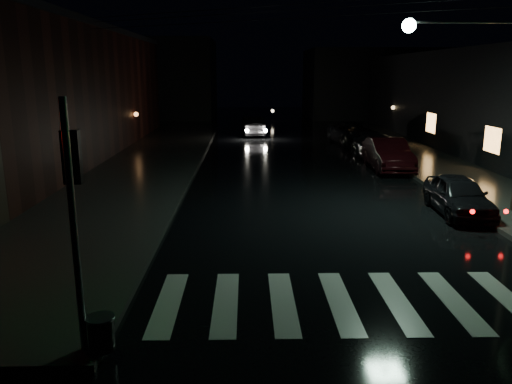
{
  "coord_description": "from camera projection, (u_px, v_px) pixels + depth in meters",
  "views": [
    {
      "loc": [
        0.45,
        -9.11,
        4.7
      ],
      "look_at": [
        0.7,
        3.75,
        1.6
      ],
      "focal_mm": 35.0,
      "sensor_mm": 36.0,
      "label": 1
    }
  ],
  "objects": [
    {
      "name": "ground",
      "position": [
        225.0,
        314.0,
        9.95
      ],
      "size": [
        120.0,
        120.0,
        0.0
      ],
      "primitive_type": "plane",
      "color": "black",
      "rests_on": "ground"
    },
    {
      "name": "sidewalk_left",
      "position": [
        131.0,
        173.0,
        23.45
      ],
      "size": [
        6.0,
        44.0,
        0.15
      ],
      "primitive_type": "cube",
      "color": "#282826",
      "rests_on": "ground"
    },
    {
      "name": "sidewalk_right",
      "position": [
        447.0,
        172.0,
        23.73
      ],
      "size": [
        4.0,
        44.0,
        0.15
      ],
      "primitive_type": "cube",
      "color": "#282826",
      "rests_on": "ground"
    },
    {
      "name": "building_far_left",
      "position": [
        147.0,
        79.0,
        52.57
      ],
      "size": [
        14.0,
        10.0,
        8.0
      ],
      "primitive_type": "cube",
      "color": "black",
      "rests_on": "ground"
    },
    {
      "name": "building_far_right",
      "position": [
        373.0,
        84.0,
        53.13
      ],
      "size": [
        14.0,
        10.0,
        7.0
      ],
      "primitive_type": "cube",
      "color": "black",
      "rests_on": "ground"
    },
    {
      "name": "crosswalk",
      "position": [
        368.0,
        301.0,
        10.49
      ],
      "size": [
        9.0,
        3.0,
        0.01
      ],
      "primitive_type": "cube",
      "color": "beige",
      "rests_on": "ground"
    },
    {
      "name": "signal_pole_corner",
      "position": [
        88.0,
        271.0,
        8.13
      ],
      "size": [
        0.68,
        0.61,
        4.2
      ],
      "color": "slate",
      "rests_on": "ground"
    },
    {
      "name": "utility_pole",
      "position": [
        510.0,
        75.0,
        15.84
      ],
      "size": [
        4.92,
        0.44,
        8.0
      ],
      "color": "black",
      "rests_on": "ground"
    },
    {
      "name": "parked_car_a",
      "position": [
        458.0,
        195.0,
        16.82
      ],
      "size": [
        1.78,
        3.94,
        1.31
      ],
      "primitive_type": "imported",
      "rotation": [
        0.0,
        0.0,
        -0.06
      ],
      "color": "black",
      "rests_on": "ground"
    },
    {
      "name": "parked_car_b",
      "position": [
        388.0,
        154.0,
        24.46
      ],
      "size": [
        1.77,
        4.76,
        1.55
      ],
      "primitive_type": "imported",
      "rotation": [
        0.0,
        0.0,
        -0.03
      ],
      "color": "black",
      "rests_on": "ground"
    },
    {
      "name": "parked_car_c",
      "position": [
        379.0,
        148.0,
        26.83
      ],
      "size": [
        2.58,
        5.01,
        1.39
      ],
      "primitive_type": "imported",
      "rotation": [
        0.0,
        0.0,
        0.14
      ],
      "color": "black",
      "rests_on": "ground"
    },
    {
      "name": "parked_car_d",
      "position": [
        354.0,
        133.0,
        33.01
      ],
      "size": [
        3.06,
        5.56,
        1.47
      ],
      "primitive_type": "imported",
      "rotation": [
        0.0,
        0.0,
        0.12
      ],
      "color": "black",
      "rests_on": "ground"
    },
    {
      "name": "oncoming_car",
      "position": [
        253.0,
        126.0,
        37.7
      ],
      "size": [
        1.86,
        4.45,
        1.43
      ],
      "primitive_type": "imported",
      "rotation": [
        0.0,
        0.0,
        3.22
      ],
      "color": "black",
      "rests_on": "ground"
    }
  ]
}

